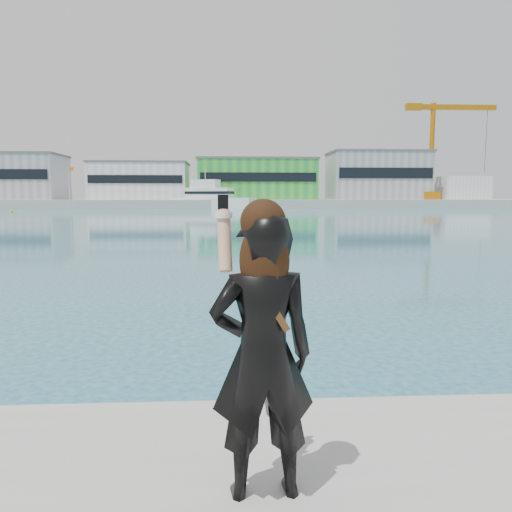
{
  "coord_description": "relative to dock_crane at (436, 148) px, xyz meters",
  "views": [
    {
      "loc": [
        0.43,
        -3.46,
        2.68
      ],
      "look_at": [
        0.64,
        0.22,
        2.24
      ],
      "focal_mm": 35.0,
      "sensor_mm": 36.0,
      "label": 1
    }
  ],
  "objects": [
    {
      "name": "far_quay",
      "position": [
        -53.2,
        8.0,
        -14.07
      ],
      "size": [
        320.0,
        40.0,
        2.0
      ],
      "primitive_type": "cube",
      "color": "#9E9E99",
      "rests_on": "ground"
    },
    {
      "name": "warehouse_grey_left",
      "position": [
        -108.2,
        5.98,
        -7.3
      ],
      "size": [
        26.52,
        16.36,
        11.5
      ],
      "color": "gray",
      "rests_on": "far_quay"
    },
    {
      "name": "warehouse_white",
      "position": [
        -75.2,
        5.98,
        -8.31
      ],
      "size": [
        24.48,
        15.35,
        9.5
      ],
      "color": "silver",
      "rests_on": "far_quay"
    },
    {
      "name": "warehouse_green",
      "position": [
        -45.2,
        5.98,
        -7.81
      ],
      "size": [
        30.6,
        16.36,
        10.5
      ],
      "color": "green",
      "rests_on": "far_quay"
    },
    {
      "name": "warehouse_grey_right",
      "position": [
        -13.2,
        5.98,
        -6.8
      ],
      "size": [
        25.5,
        15.35,
        12.5
      ],
      "color": "gray",
      "rests_on": "far_quay"
    },
    {
      "name": "ancillary_shed",
      "position": [
        8.8,
        4.0,
        -10.07
      ],
      "size": [
        12.0,
        10.0,
        6.0
      ],
      "primitive_type": "cube",
      "color": "silver",
      "rests_on": "far_quay"
    },
    {
      "name": "dock_crane",
      "position": [
        0.0,
        0.0,
        0.0
      ],
      "size": [
        23.0,
        4.0,
        24.0
      ],
      "color": "#C66F0B",
      "rests_on": "far_quay"
    },
    {
      "name": "flagpole_left",
      "position": [
        -91.11,
        -1.0,
        -8.53
      ],
      "size": [
        1.28,
        0.16,
        8.0
      ],
      "color": "silver",
      "rests_on": "far_quay"
    },
    {
      "name": "flagpole_right",
      "position": [
        -31.11,
        -1.0,
        -8.53
      ],
      "size": [
        1.28,
        0.16,
        8.0
      ],
      "color": "silver",
      "rests_on": "far_quay"
    },
    {
      "name": "motor_yacht",
      "position": [
        -56.48,
        -9.23,
        -12.62
      ],
      "size": [
        19.3,
        11.41,
        8.71
      ],
      "rotation": [
        0.0,
        0.0,
        -0.36
      ],
      "color": "white",
      "rests_on": "ground"
    },
    {
      "name": "buoy_near",
      "position": [
        -49.15,
        -38.86,
        -15.07
      ],
      "size": [
        0.5,
        0.5,
        0.5
      ],
      "primitive_type": "sphere",
      "color": "yellow",
      "rests_on": "ground"
    },
    {
      "name": "buoy_far",
      "position": [
        -91.13,
        -34.33,
        -15.07
      ],
      "size": [
        0.5,
        0.5,
        0.5
      ],
      "primitive_type": "sphere",
      "color": "yellow",
      "rests_on": "ground"
    },
    {
      "name": "woman",
      "position": [
        -52.57,
        -122.48,
        -13.31
      ],
      "size": [
        0.69,
        0.49,
        1.89
      ],
      "rotation": [
        0.0,
        0.0,
        3.24
      ],
      "color": "black",
      "rests_on": "near_quay"
    }
  ]
}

